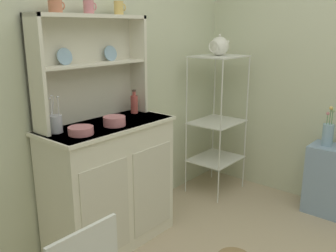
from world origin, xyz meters
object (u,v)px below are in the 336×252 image
(bakers_rack, at_px, (217,112))
(bowl_mixing_large, at_px, (81,131))
(porcelain_teapot, at_px, (219,46))
(hutch_shelf_unit, at_px, (89,61))
(jam_bottle, at_px, (134,104))
(hutch_cabinet, at_px, (110,184))
(utensil_jar, at_px, (56,123))
(flower_vase, at_px, (328,133))
(cup_terracotta_0, at_px, (55,6))

(bakers_rack, bearing_deg, bowl_mixing_large, 179.76)
(porcelain_teapot, bearing_deg, hutch_shelf_unit, 169.10)
(bakers_rack, relative_size, jam_bottle, 7.20)
(porcelain_teapot, bearing_deg, jam_bottle, 169.70)
(hutch_cabinet, distance_m, bakers_rack, 1.30)
(bowl_mixing_large, distance_m, utensil_jar, 0.17)
(bowl_mixing_large, height_order, porcelain_teapot, porcelain_teapot)
(jam_bottle, xyz_separation_m, flower_vase, (1.15, -1.10, -0.28))
(flower_vase, bearing_deg, cup_terracotta_0, 146.94)
(hutch_shelf_unit, height_order, bowl_mixing_large, hutch_shelf_unit)
(hutch_shelf_unit, bearing_deg, utensil_jar, -166.29)
(bakers_rack, relative_size, bowl_mixing_large, 8.33)
(bakers_rack, distance_m, jam_bottle, 0.95)
(flower_vase, bearing_deg, jam_bottle, 136.10)
(porcelain_teapot, bearing_deg, flower_vase, -76.06)
(hutch_shelf_unit, relative_size, porcelain_teapot, 3.42)
(hutch_cabinet, distance_m, porcelain_teapot, 1.56)
(cup_terracotta_0, xyz_separation_m, bowl_mixing_large, (-0.02, -0.20, -0.73))
(utensil_jar, distance_m, flower_vase, 2.16)
(hutch_shelf_unit, relative_size, utensil_jar, 3.70)
(jam_bottle, bearing_deg, bowl_mixing_large, -165.60)
(jam_bottle, bearing_deg, hutch_shelf_unit, 167.54)
(hutch_cabinet, relative_size, bowl_mixing_large, 6.05)
(flower_vase, bearing_deg, hutch_cabinet, 145.76)
(jam_bottle, distance_m, flower_vase, 1.61)
(jam_bottle, height_order, flower_vase, jam_bottle)
(hutch_shelf_unit, xyz_separation_m, flower_vase, (1.49, -1.18, -0.63))
(hutch_cabinet, height_order, flower_vase, flower_vase)
(cup_terracotta_0, relative_size, jam_bottle, 0.54)
(hutch_shelf_unit, distance_m, bowl_mixing_large, 0.53)
(flower_vase, bearing_deg, porcelain_teapot, 103.94)
(bowl_mixing_large, distance_m, jam_bottle, 0.64)
(bowl_mixing_large, bearing_deg, cup_terracotta_0, 84.74)
(bowl_mixing_large, relative_size, jam_bottle, 0.87)
(hutch_shelf_unit, xyz_separation_m, utensil_jar, (-0.35, -0.08, -0.36))
(bakers_rack, distance_m, bowl_mixing_large, 1.54)
(hutch_cabinet, xyz_separation_m, jam_bottle, (0.35, 0.09, 0.52))
(jam_bottle, relative_size, utensil_jar, 0.76)
(bakers_rack, relative_size, porcelain_teapot, 5.06)
(bakers_rack, height_order, flower_vase, bakers_rack)
(hutch_shelf_unit, xyz_separation_m, cup_terracotta_0, (-0.26, -0.04, 0.34))
(porcelain_teapot, xyz_separation_m, flower_vase, (0.23, -0.94, -0.68))
(porcelain_teapot, height_order, flower_vase, porcelain_teapot)
(hutch_shelf_unit, distance_m, utensil_jar, 0.51)
(porcelain_teapot, bearing_deg, bowl_mixing_large, 179.76)
(utensil_jar, relative_size, flower_vase, 0.70)
(bakers_rack, distance_m, cup_terracotta_0, 1.77)
(porcelain_teapot, bearing_deg, hutch_cabinet, 176.38)
(bakers_rack, height_order, porcelain_teapot, porcelain_teapot)
(hutch_shelf_unit, height_order, flower_vase, hutch_shelf_unit)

